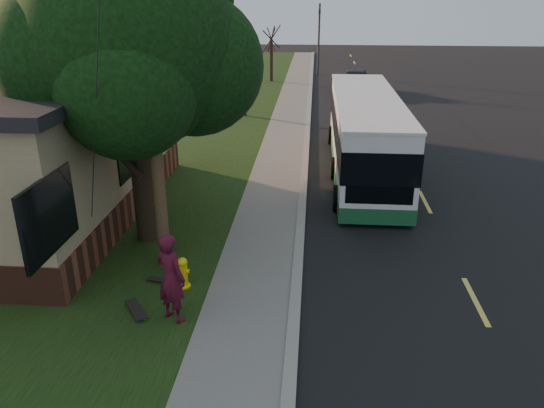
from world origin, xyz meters
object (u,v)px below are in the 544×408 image
at_px(utility_pole, 150,79).
at_px(bare_tree_near, 244,77).
at_px(leafy_tree, 133,46).
at_px(distant_car, 355,81).
at_px(dumpster, 13,212).
at_px(skateboarder, 171,277).
at_px(traffic_signal, 319,34).
at_px(transit_bus, 365,133).
at_px(skateboard_spare, 162,280).
at_px(fire_hydrant, 183,273).
at_px(bare_tree_far, 271,55).
at_px(skateboard_main, 136,310).

height_order(utility_pole, bare_tree_near, utility_pole).
distance_m(leafy_tree, distant_car, 24.76).
bearing_deg(dumpster, skateboarder, -34.28).
xyz_separation_m(bare_tree_near, traffic_signal, (4.00, 16.00, 1.01)).
height_order(transit_bus, skateboard_spare, transit_bus).
bearing_deg(skateboard_spare, fire_hydrant, -15.80).
bearing_deg(bare_tree_far, dumpster, -100.12).
bearing_deg(bare_tree_near, fire_hydrant, -87.14).
relative_size(skateboarder, skateboard_main, 2.25).
height_order(bare_tree_far, traffic_signal, traffic_signal).
bearing_deg(leafy_tree, bare_tree_near, 87.50).
relative_size(skateboard_main, dumpster, 0.45).
distance_m(bare_tree_far, traffic_signal, 5.44).
xyz_separation_m(utility_pole, distant_car, (6.27, 24.96, -3.84)).
bearing_deg(bare_tree_near, skateboard_spare, -88.91).
relative_size(fire_hydrant, utility_pole, 0.08).
distance_m(bare_tree_near, dumpster, 16.26).
bearing_deg(dumpster, transit_bus, 32.88).
bearing_deg(leafy_tree, traffic_signal, 81.53).
xyz_separation_m(skateboard_spare, distant_car, (6.12, 25.79, 0.68)).
bearing_deg(skateboard_main, skateboarder, -10.43).
relative_size(fire_hydrant, traffic_signal, 0.13).
height_order(leafy_tree, skateboard_spare, leafy_tree).
distance_m(skateboard_spare, distant_car, 26.52).
height_order(leafy_tree, bare_tree_near, leafy_tree).
xyz_separation_m(transit_bus, distant_car, (0.77, 17.00, -0.74)).
relative_size(bare_tree_near, distant_car, 0.92).
relative_size(skateboard_spare, distant_car, 0.16).
xyz_separation_m(bare_tree_near, transit_bus, (5.69, -9.05, -0.61)).
height_order(bare_tree_far, skateboard_main, bare_tree_far).
relative_size(skateboarder, dumpster, 1.02).
bearing_deg(traffic_signal, skateboard_main, -96.28).
distance_m(transit_bus, skateboard_spare, 10.39).
bearing_deg(transit_bus, dumpster, -147.12).
relative_size(fire_hydrant, skateboarder, 0.38).
relative_size(bare_tree_near, skateboard_main, 4.98).
bearing_deg(skateboard_spare, skateboarder, -65.40).
xyz_separation_m(skateboard_spare, dumpster, (-4.76, 2.26, 0.62)).
distance_m(bare_tree_far, skateboard_main, 31.18).
bearing_deg(bare_tree_far, fire_hydrant, -89.24).
distance_m(bare_tree_near, distant_car, 10.33).
bearing_deg(bare_tree_near, skateboarder, -87.03).
xyz_separation_m(bare_tree_near, dumpster, (-4.42, -15.59, -1.41)).
bearing_deg(utility_pole, fire_hydrant, -54.62).
xyz_separation_m(fire_hydrant, distant_car, (5.56, 25.95, 0.36)).
distance_m(fire_hydrant, bare_tree_far, 30.04).
xyz_separation_m(utility_pole, skateboard_spare, (0.15, -0.83, -4.51)).
xyz_separation_m(traffic_signal, transit_bus, (1.69, -25.05, -1.63)).
distance_m(skateboarder, skateboard_spare, 1.84).
distance_m(dumpster, distant_car, 25.93).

